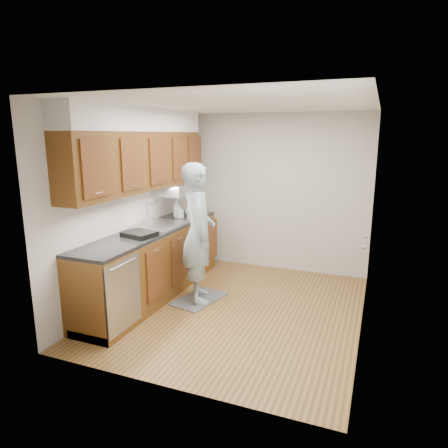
% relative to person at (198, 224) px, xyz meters
% --- Properties ---
extents(floor, '(3.50, 3.50, 0.00)m').
position_rel_person_xyz_m(floor, '(0.56, -0.08, -1.04)').
color(floor, olive).
rests_on(floor, ground).
extents(ceiling, '(3.50, 3.50, 0.00)m').
position_rel_person_xyz_m(ceiling, '(0.56, -0.08, 1.46)').
color(ceiling, white).
rests_on(ceiling, wall_left).
extents(wall_left, '(0.02, 3.50, 2.50)m').
position_rel_person_xyz_m(wall_left, '(-0.94, -0.08, 0.21)').
color(wall_left, beige).
rests_on(wall_left, floor).
extents(wall_right, '(0.02, 3.50, 2.50)m').
position_rel_person_xyz_m(wall_right, '(2.06, -0.08, 0.21)').
color(wall_right, beige).
rests_on(wall_right, floor).
extents(wall_back, '(3.00, 0.02, 2.50)m').
position_rel_person_xyz_m(wall_back, '(0.56, 1.67, 0.21)').
color(wall_back, beige).
rests_on(wall_back, floor).
extents(counter, '(0.64, 2.80, 1.30)m').
position_rel_person_xyz_m(counter, '(-0.64, -0.08, -0.55)').
color(counter, brown).
rests_on(counter, floor).
extents(upper_cabinets, '(0.47, 2.80, 1.21)m').
position_rel_person_xyz_m(upper_cabinets, '(-0.77, -0.04, 0.91)').
color(upper_cabinets, brown).
rests_on(upper_cabinets, wall_left).
extents(closet_door, '(0.02, 1.22, 2.05)m').
position_rel_person_xyz_m(closet_door, '(2.05, 0.22, -0.02)').
color(closet_door, silver).
rests_on(closet_door, wall_right).
extents(floor_mat, '(0.60, 0.84, 0.01)m').
position_rel_person_xyz_m(floor_mat, '(0.00, 0.00, -1.03)').
color(floor_mat, slate).
rests_on(floor_mat, floor).
extents(person, '(0.78, 0.87, 2.05)m').
position_rel_person_xyz_m(person, '(0.00, 0.00, 0.00)').
color(person, '#88A0A5').
rests_on(person, floor_mat).
extents(soap_bottle_a, '(0.13, 0.13, 0.28)m').
position_rel_person_xyz_m(soap_bottle_a, '(-0.70, 0.72, 0.04)').
color(soap_bottle_a, silver).
rests_on(soap_bottle_a, counter).
extents(soap_bottle_b, '(0.12, 0.12, 0.19)m').
position_rel_person_xyz_m(soap_bottle_b, '(-0.64, 0.70, -0.00)').
color(soap_bottle_b, silver).
rests_on(soap_bottle_b, counter).
extents(soap_bottle_c, '(0.18, 0.18, 0.18)m').
position_rel_person_xyz_m(soap_bottle_c, '(-0.61, 0.92, -0.01)').
color(soap_bottle_c, silver).
rests_on(soap_bottle_c, counter).
extents(steel_can, '(0.08, 0.08, 0.13)m').
position_rel_person_xyz_m(steel_can, '(-0.39, 0.52, -0.04)').
color(steel_can, '#A5A5AA').
rests_on(steel_can, counter).
extents(dish_rack, '(0.43, 0.39, 0.06)m').
position_rel_person_xyz_m(dish_rack, '(-0.57, -0.49, -0.07)').
color(dish_rack, black).
rests_on(dish_rack, counter).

